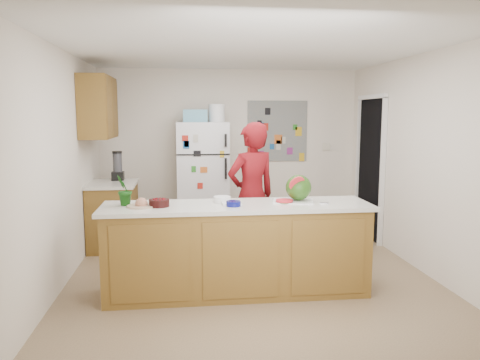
{
  "coord_description": "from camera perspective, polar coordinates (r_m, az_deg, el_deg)",
  "views": [
    {
      "loc": [
        -0.71,
        -5.05,
        1.8
      ],
      "look_at": [
        -0.09,
        0.2,
        1.07
      ],
      "focal_mm": 35.0,
      "sensor_mm": 36.0,
      "label": 1
    }
  ],
  "objects": [
    {
      "name": "wall_back",
      "position": [
        7.36,
        -1.22,
        3.62
      ],
      "size": [
        4.0,
        0.02,
        2.5
      ],
      "primitive_type": "cube",
      "color": "beige",
      "rests_on": "ground"
    },
    {
      "name": "peninsula_base",
      "position": [
        4.77,
        -0.35,
        -8.63
      ],
      "size": [
        2.6,
        0.62,
        0.88
      ],
      "primitive_type": "cube",
      "color": "brown",
      "rests_on": "floor"
    },
    {
      "name": "peninsula_top",
      "position": [
        4.66,
        -0.36,
        -3.21
      ],
      "size": [
        2.68,
        0.7,
        0.04
      ],
      "primitive_type": "cube",
      "color": "silver",
      "rests_on": "peninsula_base"
    },
    {
      "name": "keys",
      "position": [
        4.75,
        10.24,
        -2.81
      ],
      "size": [
        0.1,
        0.07,
        0.01
      ],
      "primitive_type": "cube",
      "rotation": [
        0.0,
        0.0,
        -0.41
      ],
      "color": "gray",
      "rests_on": "peninsula_top"
    },
    {
      "name": "doorway",
      "position": [
        7.08,
        15.66,
        1.29
      ],
      "size": [
        0.03,
        0.85,
        2.04
      ],
      "primitive_type": "cube",
      "color": "black",
      "rests_on": "ground"
    },
    {
      "name": "paper_towel",
      "position": [
        4.63,
        -1.07,
        -2.9
      ],
      "size": [
        0.19,
        0.17,
        0.02
      ],
      "primitive_type": "cube",
      "rotation": [
        0.0,
        0.0,
        0.06
      ],
      "color": "white",
      "rests_on": "peninsula_top"
    },
    {
      "name": "side_counter_top",
      "position": [
        6.54,
        -15.32,
        -0.46
      ],
      "size": [
        0.64,
        0.84,
        0.04
      ],
      "primitive_type": "cube",
      "color": "silver",
      "rests_on": "side_counter_base"
    },
    {
      "name": "floor",
      "position": [
        5.41,
        1.2,
        -11.64
      ],
      "size": [
        4.0,
        4.5,
        0.02
      ],
      "primitive_type": "cube",
      "color": "brown",
      "rests_on": "ground"
    },
    {
      "name": "refrigerator",
      "position": [
        7.0,
        -4.58,
        0.08
      ],
      "size": [
        0.75,
        0.7,
        1.7
      ],
      "primitive_type": "cube",
      "color": "silver",
      "rests_on": "floor"
    },
    {
      "name": "photo_collage",
      "position": [
        7.43,
        4.58,
        5.96
      ],
      "size": [
        0.95,
        0.01,
        0.95
      ],
      "primitive_type": "cube",
      "color": "slate",
      "rests_on": "wall_back"
    },
    {
      "name": "plate",
      "position": [
        4.62,
        -11.93,
        -3.12
      ],
      "size": [
        0.28,
        0.28,
        0.02
      ],
      "primitive_type": "cylinder",
      "rotation": [
        0.0,
        0.0,
        -0.02
      ],
      "color": "#B4AB8A",
      "rests_on": "peninsula_top"
    },
    {
      "name": "cobalt_bowl",
      "position": [
        4.55,
        -0.8,
        -2.9
      ],
      "size": [
        0.16,
        0.16,
        0.05
      ],
      "primitive_type": "cylinder",
      "rotation": [
        0.0,
        0.0,
        0.1
      ],
      "color": "#0A0D5B",
      "rests_on": "peninsula_top"
    },
    {
      "name": "cherry_bowl",
      "position": [
        4.6,
        -9.82,
        -2.77
      ],
      "size": [
        0.25,
        0.25,
        0.07
      ],
      "primitive_type": "cylinder",
      "rotation": [
        0.0,
        0.0,
        0.32
      ],
      "color": "black",
      "rests_on": "peninsula_top"
    },
    {
      "name": "fridge_top_bin",
      "position": [
        6.93,
        -5.5,
        7.79
      ],
      "size": [
        0.35,
        0.28,
        0.18
      ],
      "primitive_type": "cube",
      "color": "#5999B2",
      "rests_on": "refrigerator"
    },
    {
      "name": "watermelon_slice",
      "position": [
        4.74,
        5.43,
        -2.53
      ],
      "size": [
        0.17,
        0.17,
        0.02
      ],
      "primitive_type": "cylinder",
      "color": "red",
      "rests_on": "cutting_board"
    },
    {
      "name": "side_counter_base",
      "position": [
        6.61,
        -15.18,
        -4.32
      ],
      "size": [
        0.6,
        0.8,
        0.86
      ],
      "primitive_type": "cube",
      "color": "brown",
      "rests_on": "floor"
    },
    {
      "name": "wall_right",
      "position": [
        5.76,
        21.46,
        1.89
      ],
      "size": [
        0.02,
        4.5,
        2.5
      ],
      "primitive_type": "cube",
      "color": "beige",
      "rests_on": "ground"
    },
    {
      "name": "cutting_board",
      "position": [
        4.81,
        6.48,
        -2.59
      ],
      "size": [
        0.46,
        0.39,
        0.01
      ],
      "primitive_type": "cube",
      "rotation": [
        0.0,
        0.0,
        -0.23
      ],
      "color": "white",
      "rests_on": "peninsula_top"
    },
    {
      "name": "person",
      "position": [
        5.5,
        1.43,
        -1.92
      ],
      "size": [
        0.74,
        0.63,
        1.72
      ],
      "primitive_type": "imported",
      "rotation": [
        0.0,
        0.0,
        3.55
      ],
      "color": "maroon",
      "rests_on": "floor"
    },
    {
      "name": "potted_plant",
      "position": [
        4.69,
        -13.95,
        -1.2
      ],
      "size": [
        0.18,
        0.21,
        0.31
      ],
      "primitive_type": "imported",
      "rotation": [
        0.0,
        0.0,
        4.39
      ],
      "color": "#1C4012",
      "rests_on": "peninsula_top"
    },
    {
      "name": "wall_left",
      "position": [
        5.24,
        -21.1,
        1.36
      ],
      "size": [
        0.02,
        4.5,
        2.5
      ],
      "primitive_type": "cube",
      "color": "beige",
      "rests_on": "ground"
    },
    {
      "name": "upper_cabinets",
      "position": [
        6.44,
        -16.88,
        8.47
      ],
      "size": [
        0.35,
        1.0,
        0.8
      ],
      "primitive_type": "cube",
      "color": "brown",
      "rests_on": "wall_left"
    },
    {
      "name": "watermelon",
      "position": [
        4.82,
        7.14,
        -0.92
      ],
      "size": [
        0.26,
        0.26,
        0.26
      ],
      "primitive_type": "sphere",
      "color": "#2B5B0E",
      "rests_on": "cutting_board"
    },
    {
      "name": "white_bowl",
      "position": [
        4.76,
        -2.19,
        -2.38
      ],
      "size": [
        0.18,
        0.18,
        0.06
      ],
      "primitive_type": "cylinder",
      "rotation": [
        0.0,
        0.0,
        -0.05
      ],
      "color": "silver",
      "rests_on": "peninsula_top"
    },
    {
      "name": "ceiling",
      "position": [
        5.15,
        1.28,
        15.85
      ],
      "size": [
        4.0,
        4.5,
        0.02
      ],
      "primitive_type": "cube",
      "color": "white",
      "rests_on": "wall_back"
    },
    {
      "name": "blender_appliance",
      "position": [
        6.72,
        -14.69,
        1.59
      ],
      "size": [
        0.12,
        0.12,
        0.38
      ],
      "primitive_type": "cylinder",
      "color": "black",
      "rests_on": "side_counter_top"
    }
  ]
}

